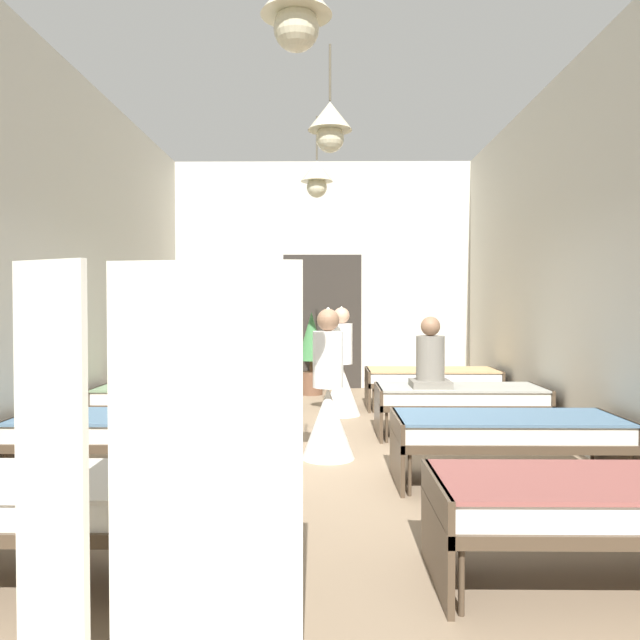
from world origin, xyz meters
TOP-DOWN VIEW (x-y plane):
  - ground_plane at (0.00, 0.00)m, footprint 5.90×10.73m
  - room_shell at (-0.00, 1.16)m, footprint 5.70×10.33m
  - bed_left_row_0 at (-1.60, -2.85)m, footprint 1.90×0.84m
  - bed_right_row_0 at (1.60, -2.85)m, footprint 1.90×0.84m
  - bed_left_row_1 at (-1.60, -0.95)m, footprint 1.90×0.84m
  - bed_right_row_1 at (1.60, -0.95)m, footprint 1.90×0.84m
  - bed_left_row_2 at (-1.60, 0.95)m, footprint 1.90×0.84m
  - bed_right_row_2 at (1.60, 0.95)m, footprint 1.90×0.84m
  - bed_left_row_3 at (-1.60, 2.85)m, footprint 1.90×0.84m
  - bed_right_row_3 at (1.60, 2.85)m, footprint 1.90×0.84m
  - nurse_near_aisle at (0.28, 2.29)m, footprint 0.52×0.52m
  - nurse_mid_aisle at (0.09, -0.11)m, footprint 0.52×0.52m
  - nurse_far_aisle at (-0.41, -0.81)m, footprint 0.52×0.52m
  - patient_seated_primary at (1.25, 0.87)m, footprint 0.44×0.44m
  - potted_plant at (-0.18, 4.22)m, footprint 0.46×0.46m
  - privacy_screen at (-0.65, -3.63)m, footprint 1.24×0.22m

SIDE VIEW (x-z plane):
  - ground_plane at x=0.00m, z-range -0.10..0.00m
  - bed_left_row_0 at x=-1.60m, z-range 0.15..0.73m
  - bed_right_row_0 at x=1.60m, z-range 0.15..0.73m
  - bed_left_row_1 at x=-1.60m, z-range 0.15..0.73m
  - bed_right_row_1 at x=1.60m, z-range 0.15..0.73m
  - bed_left_row_2 at x=-1.60m, z-range 0.15..0.73m
  - bed_right_row_2 at x=1.60m, z-range 0.15..0.73m
  - bed_left_row_3 at x=-1.60m, z-range 0.15..0.73m
  - bed_right_row_3 at x=1.60m, z-range 0.15..0.73m
  - nurse_near_aisle at x=0.28m, z-range -0.21..1.27m
  - nurse_mid_aisle at x=0.09m, z-range -0.21..1.27m
  - nurse_far_aisle at x=-0.41m, z-range -0.21..1.27m
  - potted_plant at x=-0.18m, z-range 0.11..1.49m
  - privacy_screen at x=-0.65m, z-range 0.00..1.70m
  - patient_seated_primary at x=1.25m, z-range 0.47..1.27m
  - room_shell at x=0.00m, z-range 0.01..4.08m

